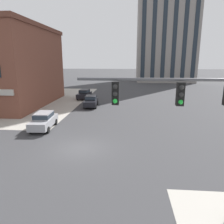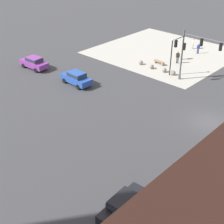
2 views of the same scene
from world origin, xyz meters
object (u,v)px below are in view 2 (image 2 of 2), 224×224
object	(u,v)px
pedestrian_walking_east	(182,53)
car_main_northbound_near	(125,206)
bollard_sphere_curb_a	(173,73)
bollard_sphere_curb_d	(141,62)
pedestrian_at_curb	(193,43)
car_main_northbound_far	(76,78)
bench_near_signal	(159,62)
bollard_sphere_curb_c	(152,67)
pedestrian_near_bench	(178,57)
street_lamp_corner_near	(171,52)
traffic_signal_main	(190,50)
car_main_mid	(34,62)
bollard_sphere_curb_b	(164,70)
pedestrian_with_bag	(198,48)

from	to	relation	value
pedestrian_walking_east	car_main_northbound_near	distance (m)	32.49
bollard_sphere_curb_a	bollard_sphere_curb_d	world-z (taller)	same
pedestrian_at_curb	car_main_northbound_far	world-z (taller)	pedestrian_at_curb
bench_near_signal	bollard_sphere_curb_c	bearing A→B (deg)	95.74
pedestrian_near_bench	street_lamp_corner_near	xyz separation A→B (m)	(-1.70, 4.50, 2.23)
traffic_signal_main	car_main_northbound_far	world-z (taller)	traffic_signal_main
car_main_mid	car_main_northbound_far	bearing A→B (deg)	-176.99
bollard_sphere_curb_b	car_main_northbound_far	xyz separation A→B (m)	(5.98, 10.93, 0.60)
bollard_sphere_curb_a	bench_near_signal	size ratio (longest dim) A/B	0.34
bollard_sphere_curb_d	bench_near_signal	distance (m)	2.70
bollard_sphere_curb_c	car_main_northbound_far	distance (m)	11.47
street_lamp_corner_near	car_main_mid	world-z (taller)	street_lamp_corner_near
bollard_sphere_curb_d	car_main_northbound_far	size ratio (longest dim) A/B	0.14
traffic_signal_main	pedestrian_at_curb	world-z (taller)	traffic_signal_main
traffic_signal_main	bollard_sphere_curb_a	world-z (taller)	traffic_signal_main
pedestrian_walking_east	pedestrian_with_bag	world-z (taller)	pedestrian_walking_east
pedestrian_with_bag	street_lamp_corner_near	bearing A→B (deg)	99.04
bollard_sphere_curb_a	street_lamp_corner_near	xyz separation A→B (m)	(0.33, 0.39, 2.94)
bollard_sphere_curb_b	car_main_mid	world-z (taller)	car_main_mid
bollard_sphere_curb_d	car_main_northbound_far	xyz separation A→B (m)	(1.80, 10.97, 0.60)
bench_near_signal	bollard_sphere_curb_b	bearing A→B (deg)	139.32
bollard_sphere_curb_b	bollard_sphere_curb_c	xyz separation A→B (m)	(2.06, 0.16, 0.00)
pedestrian_walking_east	pedestrian_near_bench	bearing A→B (deg)	103.34
street_lamp_corner_near	pedestrian_near_bench	bearing A→B (deg)	-69.30
bollard_sphere_curb_b	car_main_mid	distance (m)	18.34
bollard_sphere_curb_a	car_main_northbound_far	size ratio (longest dim) A/B	0.14
bollard_sphere_curb_c	pedestrian_with_bag	world-z (taller)	pedestrian_with_bag
bollard_sphere_curb_b	pedestrian_near_bench	size ratio (longest dim) A/B	0.36
bollard_sphere_curb_b	traffic_signal_main	bearing A→B (deg)	169.04
bench_near_signal	pedestrian_near_bench	size ratio (longest dim) A/B	1.04
traffic_signal_main	bollard_sphere_curb_d	bearing A→B (deg)	-5.79
pedestrian_near_bench	bollard_sphere_curb_b	bearing A→B (deg)	97.70
bollard_sphere_curb_d	bench_near_signal	world-z (taller)	bollard_sphere_curb_d
car_main_northbound_far	car_main_mid	distance (m)	8.40
bollard_sphere_curb_c	pedestrian_near_bench	xyz separation A→B (m)	(-1.51, -4.27, 0.71)
bollard_sphere_curb_b	pedestrian_with_bag	distance (m)	9.88
traffic_signal_main	bollard_sphere_curb_d	size ratio (longest dim) A/B	10.56
traffic_signal_main	pedestrian_with_bag	xyz separation A→B (m)	(4.58, -10.64, -3.49)
bollard_sphere_curb_d	car_main_northbound_near	world-z (taller)	car_main_northbound_near
bollard_sphere_curb_c	car_main_mid	world-z (taller)	car_main_mid
pedestrian_walking_east	car_main_northbound_far	xyz separation A→B (m)	(5.02, 16.76, -0.09)
traffic_signal_main	car_main_northbound_near	bearing A→B (deg)	111.51
street_lamp_corner_near	car_main_mid	bearing A→B (deg)	35.26
pedestrian_with_bag	traffic_signal_main	bearing A→B (deg)	113.27
bench_near_signal	pedestrian_at_curb	xyz separation A→B (m)	(-0.04, -9.32, 0.70)
car_main_mid	street_lamp_corner_near	bearing A→B (deg)	-144.74
car_main_northbound_near	bollard_sphere_curb_b	bearing A→B (deg)	-60.96
pedestrian_walking_east	pedestrian_with_bag	xyz separation A→B (m)	(-0.48, -4.01, -0.11)
pedestrian_at_curb	car_main_northbound_near	size ratio (longest dim) A/B	0.39
bollard_sphere_curb_c	pedestrian_walking_east	distance (m)	6.14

